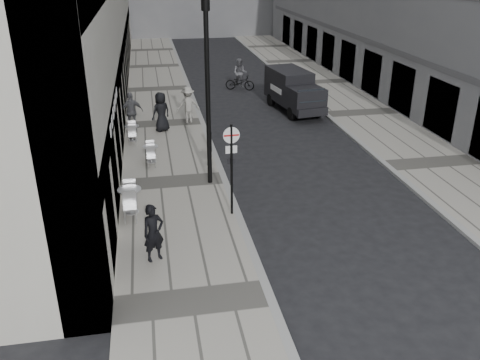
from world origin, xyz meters
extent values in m
cube|color=gray|center=(-2.00, 18.00, 0.06)|extent=(4.00, 60.00, 0.12)
cube|color=gray|center=(9.00, 18.00, 0.06)|extent=(4.00, 60.00, 0.12)
imported|color=black|center=(-2.87, 4.86, 0.99)|extent=(0.75, 0.65, 1.75)
cylinder|color=black|center=(-0.20, 7.27, 1.72)|extent=(0.08, 0.08, 3.19)
cylinder|color=white|center=(-0.20, 7.27, 2.95)|extent=(0.55, 0.07, 0.55)
cube|color=#B21414|center=(-0.20, 7.25, 2.95)|extent=(0.50, 0.05, 0.05)
cube|color=white|center=(-0.20, 7.30, 2.44)|extent=(0.38, 0.05, 0.26)
cylinder|color=black|center=(-0.60, 10.01, 3.38)|extent=(0.17, 0.17, 6.52)
cylinder|color=black|center=(-0.60, 10.01, 6.69)|extent=(0.30, 0.30, 0.38)
cylinder|color=black|center=(-0.15, 13.31, 0.56)|extent=(0.12, 0.12, 0.88)
cylinder|color=black|center=(-0.15, 13.88, 0.59)|extent=(0.12, 0.12, 0.94)
cylinder|color=black|center=(4.85, 17.67, 0.35)|extent=(0.34, 0.74, 0.71)
cylinder|color=black|center=(6.39, 17.88, 0.35)|extent=(0.34, 0.74, 0.71)
cylinder|color=black|center=(4.43, 20.65, 0.35)|extent=(0.34, 0.74, 0.71)
cylinder|color=black|center=(5.97, 20.87, 0.35)|extent=(0.34, 0.74, 0.71)
cube|color=black|center=(5.30, 20.06, 1.37)|extent=(2.20, 3.40, 1.77)
cube|color=black|center=(5.63, 17.69, 1.11)|extent=(1.98, 1.83, 1.24)
cube|color=#1E2328|center=(5.72, 17.03, 1.46)|extent=(1.58, 0.52, 0.65)
imported|color=black|center=(3.31, 24.78, 0.50)|extent=(2.03, 1.32, 1.01)
imported|color=#5A5A5F|center=(3.31, 24.78, 1.12)|extent=(1.12, 1.01, 1.90)
imported|color=#505155|center=(-3.60, 17.05, 1.10)|extent=(1.23, 0.76, 1.95)
imported|color=#9A978E|center=(-0.72, 17.91, 1.06)|extent=(1.27, 0.80, 1.89)
imported|color=black|center=(-2.15, 16.72, 1.10)|extent=(1.15, 1.03, 1.97)
cylinder|color=#BDBDBF|center=(-2.80, 12.55, 0.13)|extent=(0.42, 0.42, 0.03)
cylinder|color=#BDBDBF|center=(-2.80, 12.55, 0.48)|extent=(0.06, 0.06, 0.70)
cylinder|color=#BDBDBF|center=(-2.80, 12.55, 0.83)|extent=(0.66, 0.66, 0.03)
cylinder|color=silver|center=(-3.60, 7.99, 0.14)|extent=(0.51, 0.51, 0.03)
cylinder|color=silver|center=(-3.60, 7.99, 0.56)|extent=(0.07, 0.07, 0.85)
cylinder|color=silver|center=(-3.60, 7.99, 0.98)|extent=(0.80, 0.80, 0.03)
cylinder|color=silver|center=(-3.60, 15.48, 0.13)|extent=(0.42, 0.42, 0.03)
cylinder|color=silver|center=(-3.60, 15.48, 0.48)|extent=(0.06, 0.06, 0.71)
cylinder|color=silver|center=(-3.60, 15.48, 0.84)|extent=(0.67, 0.67, 0.03)
camera|label=1|loc=(-2.73, -7.97, 8.25)|focal=38.00mm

